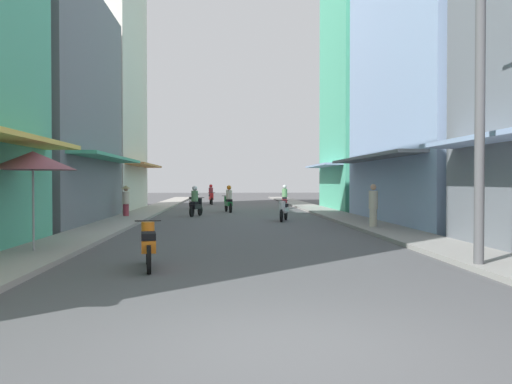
% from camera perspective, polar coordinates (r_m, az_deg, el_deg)
% --- Properties ---
extents(ground_plane, '(117.74, 117.74, 0.00)m').
position_cam_1_polar(ground_plane, '(28.54, -2.05, -2.49)').
color(ground_plane, '#4C4C4F').
extents(sidewalk_left, '(1.80, 61.52, 0.12)m').
position_cam_1_polar(sidewalk_left, '(28.87, -12.28, -2.36)').
color(sidewalk_left, '#9E9991').
rests_on(sidewalk_left, ground).
extents(sidewalk_right, '(1.80, 61.52, 0.12)m').
position_cam_1_polar(sidewalk_right, '(29.11, 8.10, -2.31)').
color(sidewalk_right, gray).
rests_on(sidewalk_right, ground).
extents(building_left_mid, '(7.05, 10.65, 9.89)m').
position_cam_1_polar(building_left_mid, '(24.95, -23.17, 8.27)').
color(building_left_mid, slate).
rests_on(building_left_mid, ground).
extents(building_left_far, '(7.05, 9.11, 17.41)m').
position_cam_1_polar(building_left_far, '(35.22, -17.46, 12.36)').
color(building_left_far, silver).
rests_on(building_left_far, ground).
extents(building_right_mid, '(7.05, 11.83, 12.81)m').
position_cam_1_polar(building_right_mid, '(24.94, 19.97, 11.69)').
color(building_right_mid, '#8CA5CC').
rests_on(building_right_mid, ground).
extents(building_right_far, '(7.05, 8.12, 17.84)m').
position_cam_1_polar(building_right_far, '(35.54, 12.81, 12.64)').
color(building_right_far, '#4CB28C').
rests_on(building_right_far, ground).
extents(motorbike_green, '(0.61, 1.79, 1.58)m').
position_cam_1_polar(motorbike_green, '(31.48, -2.94, -0.87)').
color(motorbike_green, black).
rests_on(motorbike_green, ground).
extents(motorbike_maroon, '(0.55, 1.81, 1.58)m').
position_cam_1_polar(motorbike_maroon, '(35.94, 3.03, -0.63)').
color(motorbike_maroon, black).
rests_on(motorbike_maroon, ground).
extents(motorbike_silver, '(0.75, 1.74, 0.96)m').
position_cam_1_polar(motorbike_silver, '(35.85, -6.65, -0.96)').
color(motorbike_silver, black).
rests_on(motorbike_silver, ground).
extents(motorbike_orange, '(0.57, 1.80, 0.96)m').
position_cam_1_polar(motorbike_orange, '(11.33, -11.32, -5.42)').
color(motorbike_orange, black).
rests_on(motorbike_orange, ground).
extents(motorbike_white, '(0.68, 1.77, 0.96)m').
position_cam_1_polar(motorbike_white, '(24.37, 2.93, -1.92)').
color(motorbike_white, black).
rests_on(motorbike_white, ground).
extents(motorbike_black, '(0.72, 1.75, 1.58)m').
position_cam_1_polar(motorbike_black, '(27.93, -6.38, -1.13)').
color(motorbike_black, black).
rests_on(motorbike_black, ground).
extents(motorbike_red, '(0.55, 1.81, 1.58)m').
position_cam_1_polar(motorbike_red, '(42.27, -4.77, -0.38)').
color(motorbike_red, black).
rests_on(motorbike_red, ground).
extents(pedestrian_foreground, '(0.44, 0.44, 1.61)m').
position_cam_1_polar(pedestrian_foreground, '(26.94, -13.59, -0.80)').
color(pedestrian_foreground, '#99333F').
rests_on(pedestrian_foreground, ground).
extents(pedestrian_crossing, '(0.34, 0.34, 1.70)m').
position_cam_1_polar(pedestrian_crossing, '(20.47, 12.29, -1.55)').
color(pedestrian_crossing, beige).
rests_on(pedestrian_crossing, ground).
extents(vendor_umbrella, '(2.06, 2.06, 2.52)m').
position_cam_1_polar(vendor_umbrella, '(14.10, -22.53, 3.08)').
color(vendor_umbrella, '#99999E').
rests_on(vendor_umbrella, ground).
extents(utility_pole, '(0.20, 1.20, 6.72)m').
position_cam_1_polar(utility_pole, '(11.89, 22.61, 9.00)').
color(utility_pole, '#4C4C4F').
rests_on(utility_pole, ground).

